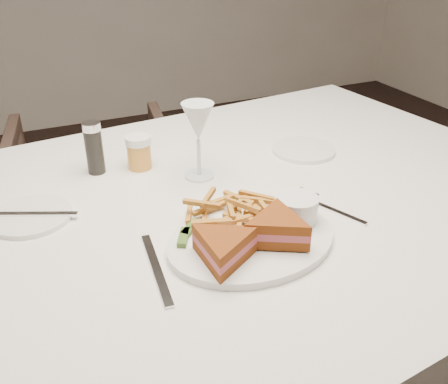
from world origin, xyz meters
name	(u,v)px	position (x,y,z in m)	size (l,w,h in m)	color
ground	(261,374)	(0.00, 0.00, 0.00)	(5.00, 5.00, 0.00)	black
table	(216,335)	(-0.21, -0.13, 0.38)	(1.58, 1.05, 0.75)	silver
chair_far	(95,188)	(-0.31, 0.86, 0.32)	(0.62, 0.58, 0.64)	#49352C
table_setting	(223,202)	(-0.22, -0.20, 0.79)	(0.83, 0.57, 0.18)	white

